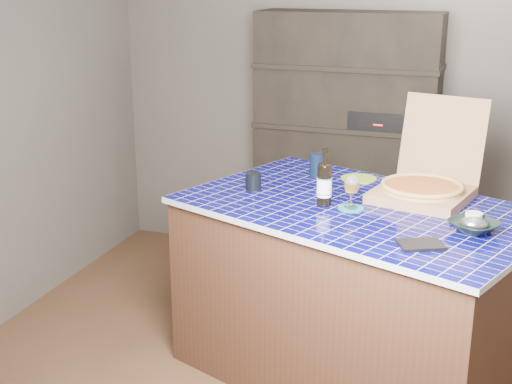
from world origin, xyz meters
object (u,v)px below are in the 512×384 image
at_px(kitchen_island, 356,292).
at_px(bowl, 474,226).
at_px(wine_glass, 352,186).
at_px(pizza_box, 424,185).
at_px(mead_bottle, 324,183).
at_px(dvd_case, 421,245).

distance_m(kitchen_island, bowl, 0.77).
bearing_deg(wine_glass, kitchen_island, 62.01).
bearing_deg(bowl, wine_glass, 167.09).
relative_size(pizza_box, mead_bottle, 2.20).
relative_size(pizza_box, bowl, 3.00).
xyz_separation_m(dvd_case, bowl, (0.20, 0.25, 0.02)).
xyz_separation_m(kitchen_island, mead_bottle, (-0.17, -0.05, 0.58)).
distance_m(pizza_box, wine_glass, 0.43).
bearing_deg(bowl, pizza_box, 122.43).
bearing_deg(dvd_case, kitchen_island, -168.81).
distance_m(pizza_box, dvd_case, 0.69).
relative_size(pizza_box, wine_glass, 3.79).
bearing_deg(mead_bottle, kitchen_island, 15.72).
distance_m(pizza_box, bowl, 0.51).
bearing_deg(dvd_case, wine_glass, -161.79).
height_order(kitchen_island, dvd_case, dvd_case).
relative_size(pizza_box, dvd_case, 3.42).
height_order(dvd_case, bowl, bowl).
relative_size(wine_glass, dvd_case, 0.90).
xyz_separation_m(kitchen_island, wine_glass, (-0.03, -0.06, 0.59)).
distance_m(pizza_box, mead_bottle, 0.53).
distance_m(mead_bottle, bowl, 0.74).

